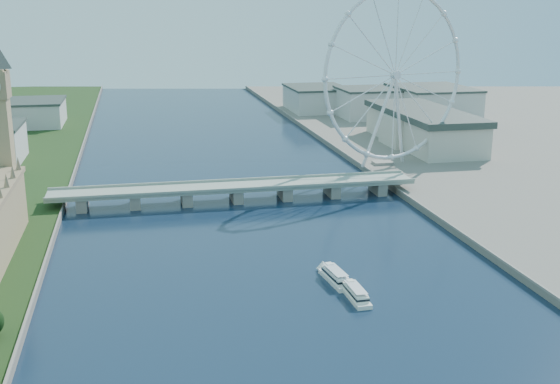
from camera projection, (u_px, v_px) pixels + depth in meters
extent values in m
cube|color=gray|center=(236.00, 187.00, 422.64)|extent=(220.00, 22.00, 2.00)
cube|color=gray|center=(82.00, 203.00, 406.00)|extent=(6.00, 20.00, 7.50)
cube|color=gray|center=(135.00, 200.00, 411.95)|extent=(6.00, 20.00, 7.50)
cube|color=gray|center=(186.00, 197.00, 417.90)|extent=(6.00, 20.00, 7.50)
cube|color=gray|center=(236.00, 195.00, 423.86)|extent=(6.00, 20.00, 7.50)
cube|color=gray|center=(285.00, 192.00, 429.81)|extent=(6.00, 20.00, 7.50)
cube|color=gray|center=(332.00, 189.00, 435.76)|extent=(6.00, 20.00, 7.50)
cube|color=gray|center=(378.00, 187.00, 441.72)|extent=(6.00, 20.00, 7.50)
torus|color=silver|center=(395.00, 75.00, 483.20)|extent=(113.60, 39.12, 118.60)
cylinder|color=silver|center=(395.00, 75.00, 483.20)|extent=(7.25, 6.61, 6.00)
cube|color=gray|center=(383.00, 163.00, 508.49)|extent=(14.00, 10.00, 2.00)
cube|color=beige|center=(36.00, 113.00, 675.22)|extent=(50.00, 70.00, 22.00)
cube|color=beige|center=(369.00, 104.00, 721.03)|extent=(60.00, 60.00, 28.00)
cube|color=beige|center=(432.00, 104.00, 713.76)|extent=(70.00, 90.00, 30.00)
cube|color=beige|center=(317.00, 99.00, 770.36)|extent=(60.00, 80.00, 24.00)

